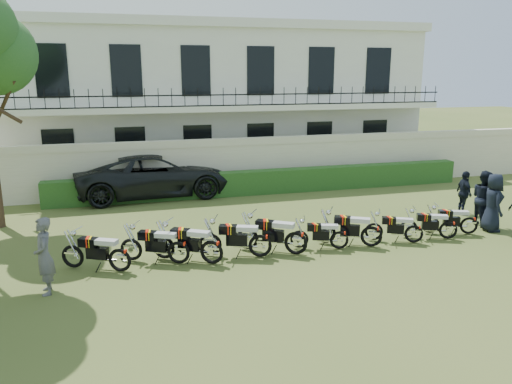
% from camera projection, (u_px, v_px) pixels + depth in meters
% --- Properties ---
extents(ground, '(100.00, 100.00, 0.00)m').
position_uv_depth(ground, '(305.00, 252.00, 14.38)').
color(ground, '#3F5220').
rests_on(ground, ground).
extents(perimeter_wall, '(30.00, 0.35, 2.30)m').
position_uv_depth(perimeter_wall, '(240.00, 164.00, 21.60)').
color(perimeter_wall, beige).
rests_on(perimeter_wall, ground).
extents(hedge, '(18.00, 0.60, 1.00)m').
position_uv_depth(hedge, '(267.00, 182.00, 21.27)').
color(hedge, '#1E4318').
rests_on(hedge, ground).
extents(building, '(20.40, 9.60, 7.40)m').
position_uv_depth(building, '(213.00, 98.00, 26.59)').
color(building, silver).
rests_on(building, ground).
extents(motorcycle_0, '(1.80, 1.00, 1.07)m').
position_uv_depth(motorcycle_0, '(120.00, 254.00, 12.84)').
color(motorcycle_0, black).
rests_on(motorcycle_0, ground).
extents(motorcycle_1, '(1.83, 0.98, 1.08)m').
position_uv_depth(motorcycle_1, '(178.00, 247.00, 13.38)').
color(motorcycle_1, black).
rests_on(motorcycle_1, ground).
extents(motorcycle_2, '(1.82, 1.16, 1.13)m').
position_uv_depth(motorcycle_2, '(212.00, 246.00, 13.35)').
color(motorcycle_2, black).
rests_on(motorcycle_2, ground).
extents(motorcycle_3, '(1.97, 0.90, 1.12)m').
position_uv_depth(motorcycle_3, '(260.00, 240.00, 13.85)').
color(motorcycle_3, black).
rests_on(motorcycle_3, ground).
extents(motorcycle_4, '(1.83, 1.22, 1.15)m').
position_uv_depth(motorcycle_4, '(296.00, 238.00, 14.04)').
color(motorcycle_4, black).
rests_on(motorcycle_4, ground).
extents(motorcycle_5, '(1.63, 0.73, 0.93)m').
position_uv_depth(motorcycle_5, '(339.00, 236.00, 14.51)').
color(motorcycle_5, black).
rests_on(motorcycle_5, ground).
extents(motorcycle_6, '(1.78, 1.07, 1.08)m').
position_uv_depth(motorcycle_6, '(372.00, 231.00, 14.68)').
color(motorcycle_6, black).
rests_on(motorcycle_6, ground).
extents(motorcycle_7, '(1.58, 0.89, 0.94)m').
position_uv_depth(motorcycle_7, '(414.00, 230.00, 15.04)').
color(motorcycle_7, black).
rests_on(motorcycle_7, ground).
extents(motorcycle_8, '(1.64, 0.82, 0.95)m').
position_uv_depth(motorcycle_8, '(449.00, 226.00, 15.40)').
color(motorcycle_8, black).
rests_on(motorcycle_8, ground).
extents(motorcycle_9, '(1.68, 0.76, 0.96)m').
position_uv_depth(motorcycle_9, '(469.00, 221.00, 15.85)').
color(motorcycle_9, black).
rests_on(motorcycle_9, ground).
extents(suv, '(6.61, 3.38, 1.79)m').
position_uv_depth(suv, '(155.00, 175.00, 20.75)').
color(suv, black).
rests_on(suv, ground).
extents(inspector, '(0.54, 0.73, 1.84)m').
position_uv_depth(inspector, '(44.00, 256.00, 11.55)').
color(inspector, '#5C5C61').
rests_on(inspector, ground).
extents(officer_3, '(0.86, 1.07, 1.90)m').
position_uv_depth(officer_3, '(493.00, 202.00, 16.15)').
color(officer_3, black).
rests_on(officer_3, ground).
extents(officer_4, '(0.80, 0.98, 1.88)m').
position_uv_depth(officer_4, '(484.00, 198.00, 16.75)').
color(officer_4, black).
rests_on(officer_4, ground).
extents(officer_5, '(0.55, 1.00, 1.61)m').
position_uv_depth(officer_5, '(464.00, 193.00, 18.01)').
color(officer_5, black).
rests_on(officer_5, ground).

